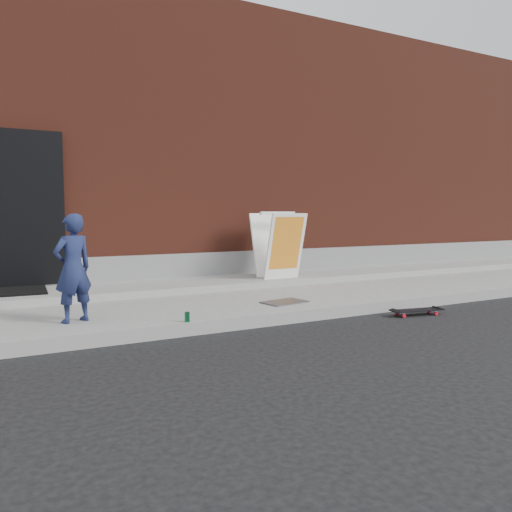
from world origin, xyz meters
TOP-DOWN VIEW (x-y plane):
  - ground at (0.00, 0.00)m, footprint 80.00×80.00m
  - sidewalk at (0.00, 1.50)m, footprint 20.00×3.00m
  - apron at (0.00, 2.40)m, footprint 20.00×1.20m
  - building at (-0.00, 6.99)m, footprint 20.00×8.10m
  - child at (-2.29, 0.62)m, footprint 0.50×0.42m
  - skateboard at (1.81, -0.34)m, footprint 0.72×0.31m
  - pizza_sign at (1.17, 2.14)m, footprint 0.69×0.81m
  - soda_can at (-1.20, 0.05)m, footprint 0.07×0.07m
  - doormat at (-2.90, 2.50)m, footprint 1.03×0.85m
  - utility_plate at (0.34, 0.56)m, footprint 0.62×0.46m

SIDE VIEW (x-z plane):
  - ground at x=0.00m, z-range 0.00..0.00m
  - skateboard at x=1.81m, z-range 0.03..0.10m
  - sidewalk at x=0.00m, z-range 0.00..0.15m
  - utility_plate at x=0.34m, z-range 0.15..0.17m
  - apron at x=0.00m, z-range 0.15..0.25m
  - soda_can at x=-1.20m, z-range 0.15..0.26m
  - doormat at x=-2.90m, z-range 0.25..0.28m
  - child at x=-2.29m, z-range 0.15..1.33m
  - pizza_sign at x=1.17m, z-range 0.25..1.36m
  - building at x=0.00m, z-range 0.00..5.00m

